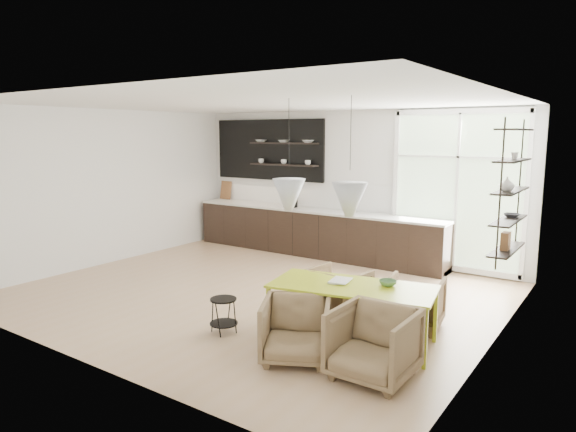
# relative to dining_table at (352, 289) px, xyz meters

# --- Properties ---
(room) EXTENTS (7.02, 6.01, 2.91)m
(room) POSITION_rel_dining_table_xyz_m (-1.52, 1.96, 0.81)
(room) COLOR tan
(room) RESTS_ON ground
(kitchen_run) EXTENTS (5.54, 0.69, 2.75)m
(kitchen_run) POSITION_rel_dining_table_xyz_m (-2.79, 3.55, -0.05)
(kitchen_run) COLOR black
(kitchen_run) RESTS_ON ground
(right_shelving) EXTENTS (0.26, 1.22, 1.90)m
(right_shelving) POSITION_rel_dining_table_xyz_m (1.26, 2.04, 1.00)
(right_shelving) COLOR black
(right_shelving) RESTS_ON ground
(dining_table) EXTENTS (2.03, 1.20, 0.69)m
(dining_table) POSITION_rel_dining_table_xyz_m (0.00, 0.00, 0.00)
(dining_table) COLOR #ADBD1E
(dining_table) RESTS_ON ground
(armchair_back_left) EXTENTS (0.82, 0.84, 0.70)m
(armchair_back_left) POSITION_rel_dining_table_xyz_m (-0.51, 0.51, -0.30)
(armchair_back_left) COLOR olive
(armchair_back_left) RESTS_ON ground
(armchair_back_right) EXTENTS (0.79, 0.81, 0.64)m
(armchair_back_right) POSITION_rel_dining_table_xyz_m (0.43, 0.88, -0.32)
(armchair_back_right) COLOR olive
(armchair_back_right) RESTS_ON ground
(armchair_front_left) EXTENTS (0.99, 1.00, 0.68)m
(armchair_front_left) POSITION_rel_dining_table_xyz_m (-0.27, -0.78, -0.31)
(armchair_front_left) COLOR olive
(armchair_front_left) RESTS_ON ground
(armchair_front_right) EXTENTS (0.79, 0.81, 0.73)m
(armchair_front_right) POSITION_rel_dining_table_xyz_m (0.60, -0.70, -0.28)
(armchair_front_right) COLOR olive
(armchair_front_right) RESTS_ON ground
(wire_stool) EXTENTS (0.35, 0.35, 0.44)m
(wire_stool) POSITION_rel_dining_table_xyz_m (-1.44, -0.65, -0.36)
(wire_stool) COLOR black
(wire_stool) RESTS_ON ground
(table_book) EXTENTS (0.27, 0.33, 0.03)m
(table_book) POSITION_rel_dining_table_xyz_m (-0.30, 0.02, 0.06)
(table_book) COLOR white
(table_book) RESTS_ON dining_table
(table_bowl) EXTENTS (0.23, 0.23, 0.06)m
(table_bowl) POSITION_rel_dining_table_xyz_m (0.34, 0.23, 0.08)
(table_bowl) COLOR #4B7646
(table_bowl) RESTS_ON dining_table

